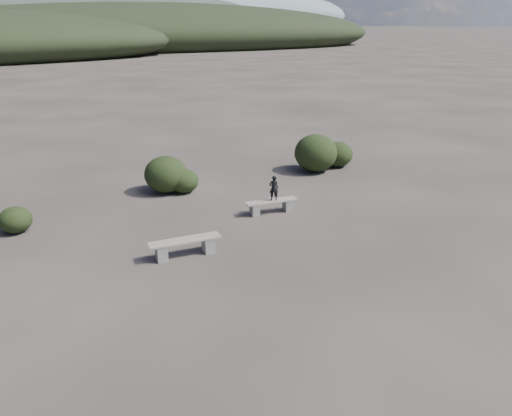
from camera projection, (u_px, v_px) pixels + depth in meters
ground at (336, 301)px, 11.14m from camera, size 1200.00×1200.00×0.00m
bench_left at (185, 246)px, 13.19m from camera, size 1.96×0.61×0.48m
bench_right at (271, 205)px, 16.18m from camera, size 1.78×0.63×0.44m
seated_person at (274, 188)px, 16.01m from camera, size 0.35×0.30×0.82m
shrub_a at (15, 220)px, 14.68m from camera, size 0.95×0.95×0.78m
shrub_b at (166, 174)px, 18.09m from camera, size 1.56×1.56×1.33m
shrub_c at (184, 181)px, 18.12m from camera, size 1.09×1.09×0.87m
shrub_d at (316, 153)px, 20.60m from camera, size 1.77×1.77×1.55m
shrub_e at (338, 154)px, 21.37m from camera, size 1.29×1.29×1.07m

